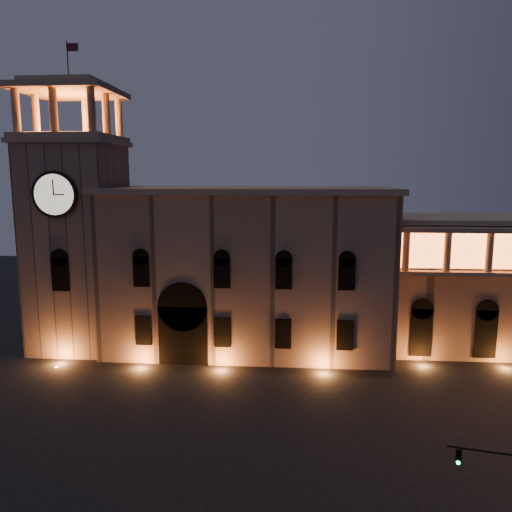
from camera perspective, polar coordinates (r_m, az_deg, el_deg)
name	(u,v)px	position (r m, az deg, el deg)	size (l,w,h in m)	color
ground	(248,456)	(36.55, -0.93, -21.89)	(160.00, 160.00, 0.00)	black
government_building	(247,269)	(54.26, -0.99, -1.50)	(30.80, 12.80, 17.60)	#8C6E5B
clock_tower	(78,235)	(57.51, -19.71, 2.33)	(9.80, 9.80, 32.40)	#8C6E5B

